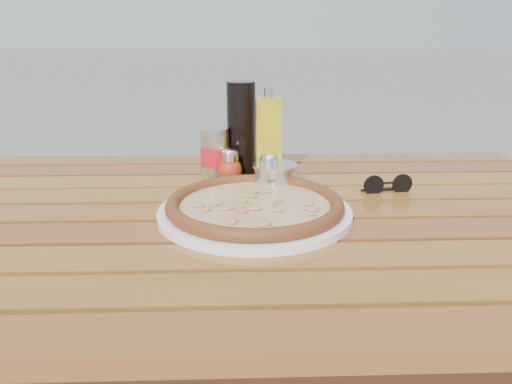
{
  "coord_description": "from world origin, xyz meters",
  "views": [
    {
      "loc": [
        -0.03,
        -0.9,
        1.08
      ],
      "look_at": [
        0.0,
        0.02,
        0.78
      ],
      "focal_mm": 35.0,
      "sensor_mm": 36.0,
      "label": 1
    }
  ],
  "objects_px": {
    "pizza": "(255,205)",
    "sunglasses": "(387,185)",
    "oregano_shaker": "(269,172)",
    "olive_oil_cruet": "(268,140)",
    "table": "(256,246)",
    "dark_bottle": "(241,130)",
    "pepper_shaker": "(230,167)",
    "parmesan_tin": "(275,177)",
    "plate": "(255,212)",
    "soda_can": "(215,154)"
  },
  "relations": [
    {
      "from": "oregano_shaker",
      "to": "sunglasses",
      "type": "distance_m",
      "value": 0.25
    },
    {
      "from": "table",
      "to": "pizza",
      "type": "relative_size",
      "value": 3.22
    },
    {
      "from": "dark_bottle",
      "to": "parmesan_tin",
      "type": "xyz_separation_m",
      "value": [
        0.07,
        -0.12,
        -0.08
      ]
    },
    {
      "from": "table",
      "to": "parmesan_tin",
      "type": "xyz_separation_m",
      "value": [
        0.04,
        0.12,
        0.11
      ]
    },
    {
      "from": "pizza",
      "to": "sunglasses",
      "type": "xyz_separation_m",
      "value": [
        0.29,
        0.13,
        -0.01
      ]
    },
    {
      "from": "table",
      "to": "oregano_shaker",
      "type": "height_order",
      "value": "oregano_shaker"
    },
    {
      "from": "plate",
      "to": "sunglasses",
      "type": "height_order",
      "value": "sunglasses"
    },
    {
      "from": "soda_can",
      "to": "olive_oil_cruet",
      "type": "relative_size",
      "value": 0.57
    },
    {
      "from": "table",
      "to": "soda_can",
      "type": "distance_m",
      "value": 0.27
    },
    {
      "from": "oregano_shaker",
      "to": "parmesan_tin",
      "type": "distance_m",
      "value": 0.02
    },
    {
      "from": "pizza",
      "to": "pepper_shaker",
      "type": "bearing_deg",
      "value": 103.05
    },
    {
      "from": "olive_oil_cruet",
      "to": "oregano_shaker",
      "type": "bearing_deg",
      "value": -90.87
    },
    {
      "from": "soda_can",
      "to": "dark_bottle",
      "type": "bearing_deg",
      "value": 22.95
    },
    {
      "from": "dark_bottle",
      "to": "soda_can",
      "type": "distance_m",
      "value": 0.08
    },
    {
      "from": "pepper_shaker",
      "to": "parmesan_tin",
      "type": "relative_size",
      "value": 0.82
    },
    {
      "from": "pepper_shaker",
      "to": "dark_bottle",
      "type": "xyz_separation_m",
      "value": [
        0.03,
        0.06,
        0.07
      ]
    },
    {
      "from": "plate",
      "to": "sunglasses",
      "type": "bearing_deg",
      "value": 24.8
    },
    {
      "from": "oregano_shaker",
      "to": "parmesan_tin",
      "type": "height_order",
      "value": "oregano_shaker"
    },
    {
      "from": "pizza",
      "to": "soda_can",
      "type": "distance_m",
      "value": 0.26
    },
    {
      "from": "table",
      "to": "dark_bottle",
      "type": "height_order",
      "value": "dark_bottle"
    },
    {
      "from": "pepper_shaker",
      "to": "oregano_shaker",
      "type": "height_order",
      "value": "same"
    },
    {
      "from": "sunglasses",
      "to": "parmesan_tin",
      "type": "bearing_deg",
      "value": 168.15
    },
    {
      "from": "olive_oil_cruet",
      "to": "sunglasses",
      "type": "relative_size",
      "value": 1.91
    },
    {
      "from": "plate",
      "to": "olive_oil_cruet",
      "type": "bearing_deg",
      "value": 80.49
    },
    {
      "from": "dark_bottle",
      "to": "sunglasses",
      "type": "xyz_separation_m",
      "value": [
        0.31,
        -0.14,
        -0.09
      ]
    },
    {
      "from": "dark_bottle",
      "to": "parmesan_tin",
      "type": "relative_size",
      "value": 2.2
    },
    {
      "from": "parmesan_tin",
      "to": "table",
      "type": "bearing_deg",
      "value": -110.02
    },
    {
      "from": "soda_can",
      "to": "parmesan_tin",
      "type": "height_order",
      "value": "soda_can"
    },
    {
      "from": "dark_bottle",
      "to": "plate",
      "type": "bearing_deg",
      "value": -85.31
    },
    {
      "from": "oregano_shaker",
      "to": "olive_oil_cruet",
      "type": "relative_size",
      "value": 0.39
    },
    {
      "from": "dark_bottle",
      "to": "soda_can",
      "type": "height_order",
      "value": "dark_bottle"
    },
    {
      "from": "table",
      "to": "plate",
      "type": "distance_m",
      "value": 0.09
    },
    {
      "from": "table",
      "to": "oregano_shaker",
      "type": "relative_size",
      "value": 17.07
    },
    {
      "from": "dark_bottle",
      "to": "table",
      "type": "bearing_deg",
      "value": -83.73
    },
    {
      "from": "plate",
      "to": "soda_can",
      "type": "distance_m",
      "value": 0.27
    },
    {
      "from": "table",
      "to": "dark_bottle",
      "type": "relative_size",
      "value": 6.36
    },
    {
      "from": "plate",
      "to": "sunglasses",
      "type": "relative_size",
      "value": 3.27
    },
    {
      "from": "plate",
      "to": "pizza",
      "type": "relative_size",
      "value": 0.83
    },
    {
      "from": "oregano_shaker",
      "to": "soda_can",
      "type": "height_order",
      "value": "soda_can"
    },
    {
      "from": "parmesan_tin",
      "to": "sunglasses",
      "type": "relative_size",
      "value": 0.91
    },
    {
      "from": "pepper_shaker",
      "to": "oregano_shaker",
      "type": "xyz_separation_m",
      "value": [
        0.09,
        -0.05,
        0.0
      ]
    },
    {
      "from": "pizza",
      "to": "pepper_shaker",
      "type": "distance_m",
      "value": 0.22
    },
    {
      "from": "parmesan_tin",
      "to": "pepper_shaker",
      "type": "bearing_deg",
      "value": 148.85
    },
    {
      "from": "pizza",
      "to": "sunglasses",
      "type": "height_order",
      "value": "sunglasses"
    },
    {
      "from": "table",
      "to": "dark_bottle",
      "type": "bearing_deg",
      "value": 96.27
    },
    {
      "from": "table",
      "to": "pizza",
      "type": "xyz_separation_m",
      "value": [
        -0.0,
        -0.03,
        0.1
      ]
    },
    {
      "from": "table",
      "to": "soda_can",
      "type": "bearing_deg",
      "value": 112.01
    },
    {
      "from": "table",
      "to": "pepper_shaker",
      "type": "bearing_deg",
      "value": 106.51
    },
    {
      "from": "pizza",
      "to": "olive_oil_cruet",
      "type": "distance_m",
      "value": 0.24
    },
    {
      "from": "pepper_shaker",
      "to": "dark_bottle",
      "type": "height_order",
      "value": "dark_bottle"
    }
  ]
}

